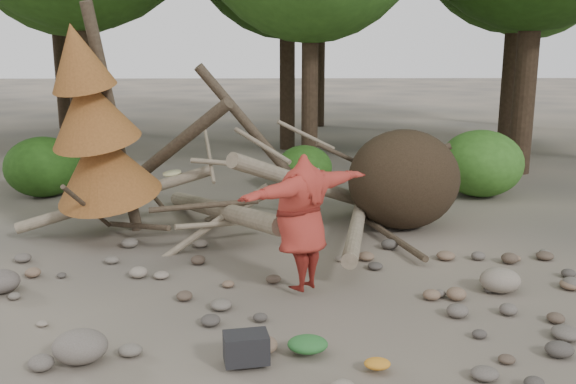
{
  "coord_description": "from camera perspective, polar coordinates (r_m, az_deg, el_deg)",
  "views": [
    {
      "loc": [
        0.06,
        -8.0,
        3.62
      ],
      "look_at": [
        0.26,
        1.5,
        1.4
      ],
      "focal_mm": 40.0,
      "sensor_mm": 36.0,
      "label": 1
    }
  ],
  "objects": [
    {
      "name": "cloth_green",
      "position": [
        7.81,
        1.75,
        -13.7
      ],
      "size": [
        0.48,
        0.4,
        0.18
      ],
      "primitive_type": "ellipsoid",
      "color": "#28642B",
      "rests_on": "ground"
    },
    {
      "name": "boulder_mid_left",
      "position": [
        10.48,
        -24.24,
        -7.26
      ],
      "size": [
        0.58,
        0.52,
        0.35
      ],
      "primitive_type": "ellipsoid",
      "color": "#605751",
      "rests_on": "ground"
    },
    {
      "name": "bush_mid",
      "position": [
        16.11,
        1.46,
        2.19
      ],
      "size": [
        1.4,
        1.4,
        1.12
      ],
      "primitive_type": "ellipsoid",
      "color": "#2F631C",
      "rests_on": "ground"
    },
    {
      "name": "bush_right",
      "position": [
        16.05,
        16.77,
        2.45
      ],
      "size": [
        2.0,
        2.0,
        1.6
      ],
      "primitive_type": "ellipsoid",
      "color": "#3A7524",
      "rests_on": "ground"
    },
    {
      "name": "boulder_front_left",
      "position": [
        8.0,
        -17.99,
        -12.92
      ],
      "size": [
        0.64,
        0.57,
        0.38
      ],
      "primitive_type": "ellipsoid",
      "color": "#6A6158",
      "rests_on": "ground"
    },
    {
      "name": "boulder_mid_right",
      "position": [
        10.1,
        18.34,
        -7.46
      ],
      "size": [
        0.6,
        0.54,
        0.36
      ],
      "primitive_type": "ellipsoid",
      "color": "gray",
      "rests_on": "ground"
    },
    {
      "name": "backpack",
      "position": [
        7.56,
        -3.73,
        -14.05
      ],
      "size": [
        0.56,
        0.42,
        0.34
      ],
      "primitive_type": "cube",
      "rotation": [
        0.0,
        0.0,
        0.18
      ],
      "color": "black",
      "rests_on": "ground"
    },
    {
      "name": "frisbee_thrower",
      "position": [
        9.27,
        1.23,
        -2.71
      ],
      "size": [
        3.23,
        2.16,
        2.01
      ],
      "color": "maroon",
      "rests_on": "ground"
    },
    {
      "name": "cloth_orange",
      "position": [
        7.54,
        7.93,
        -15.21
      ],
      "size": [
        0.3,
        0.25,
        0.11
      ],
      "primitive_type": "ellipsoid",
      "color": "#C67D21",
      "rests_on": "ground"
    },
    {
      "name": "bush_left",
      "position": [
        16.45,
        -20.95,
        2.11
      ],
      "size": [
        1.8,
        1.8,
        1.44
      ],
      "primitive_type": "ellipsoid",
      "color": "#234E14",
      "rests_on": "ground"
    },
    {
      "name": "dead_conifer",
      "position": [
        11.91,
        -16.73,
        5.31
      ],
      "size": [
        2.06,
        2.16,
        4.35
      ],
      "color": "#4C3F30",
      "rests_on": "ground"
    },
    {
      "name": "ground",
      "position": [
        8.78,
        -1.51,
        -11.19
      ],
      "size": [
        120.0,
        120.0,
        0.0
      ],
      "primitive_type": "plane",
      "color": "#514C44",
      "rests_on": "ground"
    },
    {
      "name": "deadfall_pile",
      "position": [
        12.68,
        7.72,
        0.87
      ],
      "size": [
        8.55,
        5.24,
        3.3
      ],
      "color": "#332619",
      "rests_on": "ground"
    }
  ]
}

